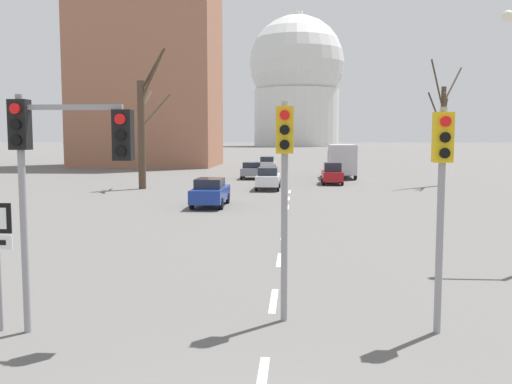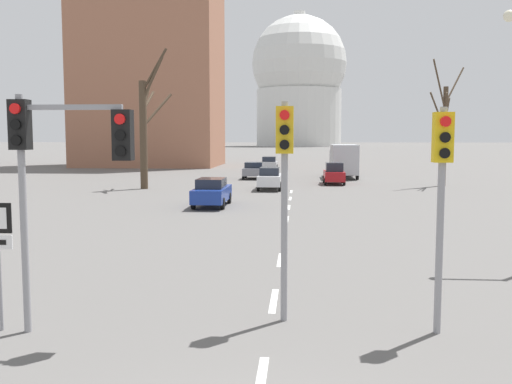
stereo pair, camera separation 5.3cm
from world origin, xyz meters
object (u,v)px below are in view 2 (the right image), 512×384
sedan_near_left (269,163)px  sedan_far_left (270,178)px  traffic_signal_near_left (57,153)px  sedan_mid_centre (334,174)px  traffic_signal_near_right (442,176)px  sedan_near_right (254,170)px  sedan_far_right (212,192)px  delivery_truck (343,160)px  traffic_signal_centre_tall (285,169)px

sedan_near_left → sedan_far_left: sedan_far_left is taller
traffic_signal_near_left → sedan_mid_centre: traffic_signal_near_left is taller
traffic_signal_near_right → sedan_far_left: bearing=99.1°
traffic_signal_near_left → sedan_near_right: 41.88m
traffic_signal_near_right → sedan_far_left: 30.98m
sedan_near_left → sedan_far_right: sedan_far_right is taller
sedan_near_right → sedan_mid_centre: bearing=-38.1°
sedan_far_right → delivery_truck: delivery_truck is taller
traffic_signal_near_left → sedan_far_right: bearing=90.6°
traffic_signal_near_right → traffic_signal_centre_tall: bearing=170.0°
sedan_mid_centre → delivery_truck: (1.30, 7.32, 0.83)m
sedan_near_right → sedan_far_right: 21.13m
traffic_signal_centre_tall → traffic_signal_near_right: (3.04, -0.53, -0.10)m
traffic_signal_near_right → sedan_mid_centre: traffic_signal_near_right is taller
sedan_near_left → delivery_truck: 14.31m
traffic_signal_near_left → traffic_signal_near_right: traffic_signal_near_left is taller
traffic_signal_centre_tall → sedan_far_right: size_ratio=1.02×
sedan_far_right → sedan_near_right: bearing=88.2°
sedan_near_left → sedan_far_left: size_ratio=0.87×
delivery_truck → traffic_signal_centre_tall: bearing=-95.9°
traffic_signal_near_left → delivery_truck: traffic_signal_near_left is taller
traffic_signal_centre_tall → traffic_signal_near_right: size_ratio=1.03×
traffic_signal_near_left → sedan_far_left: traffic_signal_near_left is taller
sedan_far_right → delivery_truck: size_ratio=0.63×
traffic_signal_near_left → sedan_near_left: (1.11, 55.68, -2.75)m
traffic_signal_centre_tall → sedan_near_right: size_ratio=1.15×
traffic_signal_near_right → sedan_far_left: traffic_signal_near_right is taller
sedan_near_right → delivery_truck: size_ratio=0.55×
sedan_mid_centre → sedan_far_right: size_ratio=0.87×
traffic_signal_near_right → delivery_truck: 43.09m
sedan_mid_centre → delivery_truck: delivery_truck is taller
traffic_signal_centre_tall → delivery_truck: size_ratio=0.64×
traffic_signal_near_right → sedan_far_right: bearing=110.7°
traffic_signal_near_right → delivery_truck: (1.37, 43.05, -1.41)m
sedan_mid_centre → sedan_far_left: size_ratio=0.87×
sedan_near_left → sedan_mid_centre: size_ratio=1.00×
sedan_far_left → delivery_truck: size_ratio=0.62×
traffic_signal_near_right → traffic_signal_near_left: bearing=-175.7°
sedan_near_right → traffic_signal_centre_tall: bearing=-84.5°
sedan_near_left → sedan_mid_centre: 20.40m
traffic_signal_near_right → sedan_near_right: 41.87m
traffic_signal_near_right → sedan_near_left: traffic_signal_near_right is taller
traffic_signal_near_left → traffic_signal_near_right: (7.38, 0.56, -0.44)m
sedan_mid_centre → sedan_far_right: (-7.68, -15.62, -0.06)m
traffic_signal_near_left → sedan_far_right: 20.85m
sedan_near_right → sedan_mid_centre: (7.00, -5.50, 0.06)m
traffic_signal_near_right → delivery_truck: bearing=88.2°
sedan_near_right → sedan_far_right: bearing=-91.8°
sedan_near_left → sedan_far_right: bearing=-92.2°
traffic_signal_centre_tall → sedan_near_right: traffic_signal_centre_tall is taller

